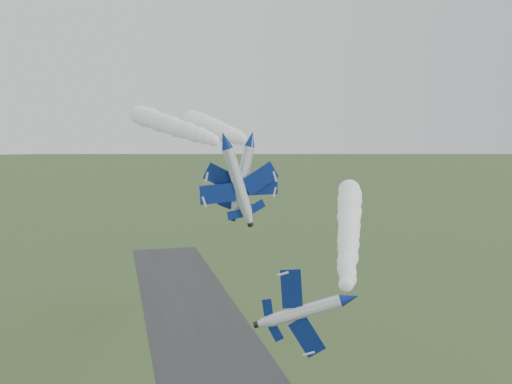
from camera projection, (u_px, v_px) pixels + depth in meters
jet_lead at (350, 298)px, 61.70m from camera, size 6.47×11.74×9.50m
smoke_trail_jet_lead at (349, 224)px, 97.86m from camera, size 28.25×65.85×4.98m
jet_pair_left at (225, 140)px, 78.08m from camera, size 11.26×14.01×4.45m
smoke_trail_jet_pair_left at (167, 124)px, 113.92m from camera, size 11.35×70.12×4.77m
jet_pair_right at (251, 139)px, 80.47m from camera, size 10.57×13.05×3.85m
smoke_trail_jet_pair_right at (211, 128)px, 117.10m from camera, size 6.40×69.73×5.21m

